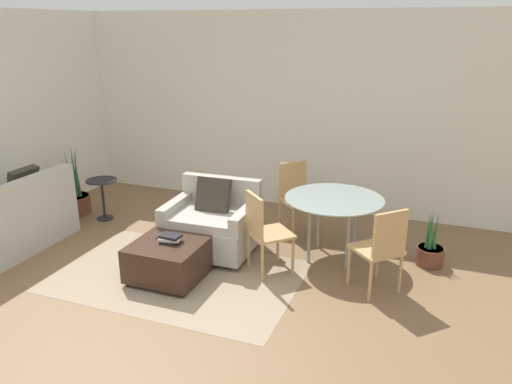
{
  "coord_description": "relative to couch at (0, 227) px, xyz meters",
  "views": [
    {
      "loc": [
        2.35,
        -3.24,
        2.56
      ],
      "look_at": [
        0.45,
        1.77,
        0.75
      ],
      "focal_mm": 35.0,
      "sensor_mm": 36.0,
      "label": 1
    }
  ],
  "objects": [
    {
      "name": "ground_plane",
      "position": [
        2.34,
        -0.71,
        -0.32
      ],
      "size": [
        20.0,
        20.0,
        0.0
      ],
      "primitive_type": "plane",
      "color": "brown"
    },
    {
      "name": "wall_back",
      "position": [
        2.34,
        2.8,
        1.06
      ],
      "size": [
        12.0,
        0.06,
        2.75
      ],
      "color": "white",
      "rests_on": "ground_plane"
    },
    {
      "name": "wall_left",
      "position": [
        -0.57,
        0.79,
        1.06
      ],
      "size": [
        0.06,
        12.0,
        2.75
      ],
      "color": "white",
      "rests_on": "ground_plane"
    },
    {
      "name": "area_rug",
      "position": [
        2.22,
        0.21,
        -0.32
      ],
      "size": [
        2.56,
        1.68,
        0.01
      ],
      "color": "gray",
      "rests_on": "ground_plane"
    },
    {
      "name": "couch",
      "position": [
        0.0,
        0.0,
        0.0
      ],
      "size": [
        0.89,
        1.73,
        0.93
      ],
      "color": "#B2ADA3",
      "rests_on": "ground_plane"
    },
    {
      "name": "armchair",
      "position": [
        2.29,
        0.92,
        0.02
      ],
      "size": [
        1.02,
        0.87,
        0.88
      ],
      "color": "#B2ADA3",
      "rests_on": "ground_plane"
    },
    {
      "name": "ottoman",
      "position": [
        2.15,
        0.14,
        -0.1
      ],
      "size": [
        0.72,
        0.7,
        0.4
      ],
      "color": "#382319",
      "rests_on": "ground_plane"
    },
    {
      "name": "book_stack",
      "position": [
        2.17,
        0.18,
        0.13
      ],
      "size": [
        0.24,
        0.19,
        0.08
      ],
      "color": "black",
      "rests_on": "ottoman"
    },
    {
      "name": "tv_remote_primary",
      "position": [
        2.0,
        0.26,
        0.09
      ],
      "size": [
        0.05,
        0.15,
        0.01
      ],
      "color": "black",
      "rests_on": "ottoman"
    },
    {
      "name": "potted_plant",
      "position": [
        -0.08,
        1.35,
        -0.11
      ],
      "size": [
        0.43,
        0.43,
        1.01
      ],
      "color": "brown",
      "rests_on": "ground_plane"
    },
    {
      "name": "side_table",
      "position": [
        0.45,
        1.31,
        0.08
      ],
      "size": [
        0.41,
        0.41,
        0.56
      ],
      "color": "black",
      "rests_on": "ground_plane"
    },
    {
      "name": "dining_table",
      "position": [
        3.65,
        1.24,
        0.33
      ],
      "size": [
        1.1,
        1.1,
        0.73
      ],
      "color": "#8C9E99",
      "rests_on": "ground_plane"
    },
    {
      "name": "dining_chair_near_left",
      "position": [
        3.03,
        0.62,
        0.2
      ],
      "size": [
        0.59,
        0.59,
        0.9
      ],
      "color": "tan",
      "rests_on": "ground_plane"
    },
    {
      "name": "dining_chair_near_right",
      "position": [
        4.27,
        0.62,
        0.2
      ],
      "size": [
        0.59,
        0.59,
        0.9
      ],
      "color": "tan",
      "rests_on": "ground_plane"
    },
    {
      "name": "dining_chair_far_left",
      "position": [
        3.03,
        1.85,
        0.2
      ],
      "size": [
        0.59,
        0.59,
        0.9
      ],
      "color": "tan",
      "rests_on": "ground_plane"
    },
    {
      "name": "potted_plant_small",
      "position": [
        4.71,
        1.44,
        -0.16
      ],
      "size": [
        0.3,
        0.3,
        0.63
      ],
      "color": "brown",
      "rests_on": "ground_plane"
    }
  ]
}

